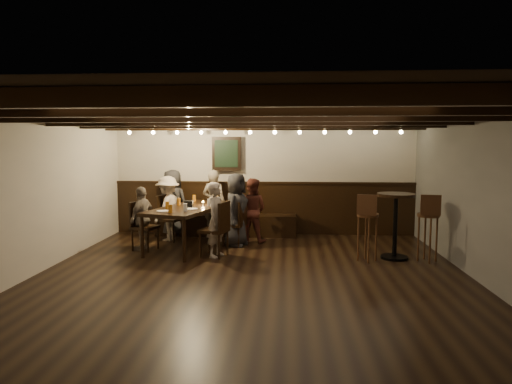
# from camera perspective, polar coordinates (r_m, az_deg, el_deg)

# --- Properties ---
(room) EXTENTS (7.00, 7.00, 7.00)m
(room) POSITION_cam_1_polar(r_m,az_deg,el_deg) (8.68, -1.33, 0.19)
(room) COLOR black
(room) RESTS_ON ground
(dining_table) EXTENTS (1.48, 2.26, 0.78)m
(dining_table) POSITION_cam_1_polar(r_m,az_deg,el_deg) (8.66, -8.23, -2.26)
(dining_table) COLOR black
(dining_table) RESTS_ON floor
(chair_left_near) EXTENTS (0.52, 0.52, 0.92)m
(chair_left_near) POSITION_cam_1_polar(r_m,az_deg,el_deg) (9.47, -10.75, -4.27)
(chair_left_near) COLOR black
(chair_left_near) RESTS_ON floor
(chair_left_far) EXTENTS (0.51, 0.51, 0.90)m
(chair_left_far) POSITION_cam_1_polar(r_m,az_deg,el_deg) (8.72, -13.78, -5.26)
(chair_left_far) COLOR black
(chair_left_far) RESTS_ON floor
(chair_right_near) EXTENTS (0.49, 0.49, 0.87)m
(chair_right_near) POSITION_cam_1_polar(r_m,az_deg,el_deg) (8.83, -2.67, -5.01)
(chair_right_near) COLOR black
(chair_right_near) RESTS_ON floor
(chair_right_far) EXTENTS (0.54, 0.54, 0.96)m
(chair_right_far) POSITION_cam_1_polar(r_m,az_deg,el_deg) (8.02, -5.15, -5.95)
(chair_right_far) COLOR black
(chair_right_far) RESTS_ON floor
(person_bench_left) EXTENTS (0.79, 0.62, 1.42)m
(person_bench_left) POSITION_cam_1_polar(r_m,az_deg,el_deg) (9.87, -10.37, -1.34)
(person_bench_left) COLOR #2A292C
(person_bench_left) RESTS_ON floor
(person_bench_centre) EXTENTS (0.59, 0.47, 1.42)m
(person_bench_centre) POSITION_cam_1_polar(r_m,az_deg,el_deg) (9.59, -5.27, -1.45)
(person_bench_centre) COLOR gray
(person_bench_centre) RESTS_ON floor
(person_bench_right) EXTENTS (0.73, 0.64, 1.28)m
(person_bench_right) POSITION_cam_1_polar(r_m,az_deg,el_deg) (9.11, -0.54, -2.28)
(person_bench_right) COLOR brown
(person_bench_right) RESTS_ON floor
(person_left_near) EXTENTS (0.70, 0.95, 1.31)m
(person_left_near) POSITION_cam_1_polar(r_m,az_deg,el_deg) (9.42, -10.96, -2.01)
(person_left_near) COLOR #B4A698
(person_left_near) RESTS_ON floor
(person_left_far) EXTENTS (0.47, 0.74, 1.18)m
(person_left_far) POSITION_cam_1_polar(r_m,az_deg,el_deg) (8.68, -14.00, -3.21)
(person_left_far) COLOR slate
(person_left_far) RESTS_ON floor
(person_right_near) EXTENTS (0.62, 0.78, 1.40)m
(person_right_near) POSITION_cam_1_polar(r_m,az_deg,el_deg) (8.75, -2.49, -2.24)
(person_right_near) COLOR #242426
(person_right_near) RESTS_ON floor
(person_right_far) EXTENTS (0.43, 0.54, 1.30)m
(person_right_far) POSITION_cam_1_polar(r_m,az_deg,el_deg) (7.94, -4.98, -3.45)
(person_right_far) COLOR #A99E8F
(person_right_far) RESTS_ON floor
(pint_a) EXTENTS (0.07, 0.07, 0.14)m
(pint_a) POSITION_cam_1_polar(r_m,az_deg,el_deg) (9.38, -7.73, -0.78)
(pint_a) COLOR #BF7219
(pint_a) RESTS_ON dining_table
(pint_b) EXTENTS (0.07, 0.07, 0.14)m
(pint_b) POSITION_cam_1_polar(r_m,az_deg,el_deg) (9.11, -4.92, -0.96)
(pint_b) COLOR #BF7219
(pint_b) RESTS_ON dining_table
(pint_c) EXTENTS (0.07, 0.07, 0.14)m
(pint_c) POSITION_cam_1_polar(r_m,az_deg,el_deg) (8.87, -9.65, -1.21)
(pint_c) COLOR #BF7219
(pint_c) RESTS_ON dining_table
(pint_d) EXTENTS (0.07, 0.07, 0.14)m
(pint_d) POSITION_cam_1_polar(r_m,az_deg,el_deg) (8.68, -5.87, -1.31)
(pint_d) COLOR silver
(pint_d) RESTS_ON dining_table
(pint_e) EXTENTS (0.07, 0.07, 0.14)m
(pint_e) POSITION_cam_1_polar(r_m,az_deg,el_deg) (8.36, -11.03, -1.67)
(pint_e) COLOR #BF7219
(pint_e) RESTS_ON dining_table
(pint_f) EXTENTS (0.07, 0.07, 0.14)m
(pint_f) POSITION_cam_1_polar(r_m,az_deg,el_deg) (8.07, -8.84, -1.91)
(pint_f) COLOR silver
(pint_f) RESTS_ON dining_table
(pint_g) EXTENTS (0.07, 0.07, 0.14)m
(pint_g) POSITION_cam_1_polar(r_m,az_deg,el_deg) (7.93, -10.66, -2.08)
(pint_g) COLOR #BF7219
(pint_g) RESTS_ON dining_table
(plate_near) EXTENTS (0.24, 0.24, 0.01)m
(plate_near) POSITION_cam_1_polar(r_m,az_deg,el_deg) (8.12, -11.51, -2.35)
(plate_near) COLOR white
(plate_near) RESTS_ON dining_table
(plate_far) EXTENTS (0.24, 0.24, 0.01)m
(plate_far) POSITION_cam_1_polar(r_m,az_deg,el_deg) (8.30, -8.12, -2.11)
(plate_far) COLOR white
(plate_far) RESTS_ON dining_table
(condiment_caddy) EXTENTS (0.15, 0.10, 0.12)m
(condiment_caddy) POSITION_cam_1_polar(r_m,az_deg,el_deg) (8.60, -8.40, -1.48)
(condiment_caddy) COLOR black
(condiment_caddy) RESTS_ON dining_table
(candle) EXTENTS (0.05, 0.05, 0.05)m
(candle) POSITION_cam_1_polar(r_m,az_deg,el_deg) (8.86, -6.64, -1.47)
(candle) COLOR beige
(candle) RESTS_ON dining_table
(high_top_table) EXTENTS (0.63, 0.63, 1.12)m
(high_top_table) POSITION_cam_1_polar(r_m,az_deg,el_deg) (8.10, 17.04, -2.89)
(high_top_table) COLOR black
(high_top_table) RESTS_ON floor
(bar_stool_left) EXTENTS (0.38, 0.40, 1.14)m
(bar_stool_left) POSITION_cam_1_polar(r_m,az_deg,el_deg) (7.86, 13.73, -5.39)
(bar_stool_left) COLOR #3C2113
(bar_stool_left) RESTS_ON floor
(bar_stool_right) EXTENTS (0.36, 0.38, 1.14)m
(bar_stool_right) POSITION_cam_1_polar(r_m,az_deg,el_deg) (8.13, 20.67, -5.22)
(bar_stool_right) COLOR #3C2113
(bar_stool_right) RESTS_ON floor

